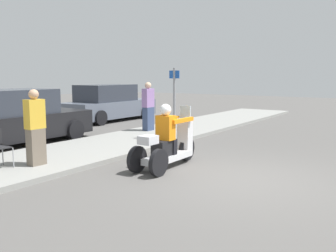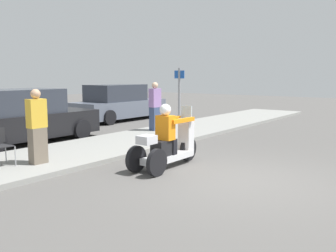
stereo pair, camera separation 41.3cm
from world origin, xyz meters
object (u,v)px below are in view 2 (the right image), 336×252
Objects in this scene: spectator_mid_group at (37,128)px; street_sign at (179,101)px; motorcycle_trike at (168,144)px; parked_car_lot_far at (23,118)px; spectator_by_tree at (155,107)px; parked_car_lot_right at (119,104)px.

spectator_mid_group is 0.76× the size of street_sign.
street_sign is (2.71, 1.60, 0.79)m from motorcycle_trike.
spectator_mid_group is 0.36× the size of parked_car_lot_far.
spectator_mid_group is 5.67m from spectator_by_tree.
spectator_by_tree is 0.79× the size of street_sign.
street_sign reaches higher than parked_car_lot_far.
spectator_by_tree reaches higher than motorcycle_trike.
parked_car_lot_right is 2.18× the size of street_sign.
motorcycle_trike is at bearing -87.99° from parked_car_lot_far.
parked_car_lot_far is at bearing -163.75° from parked_car_lot_right.
parked_car_lot_right is (5.83, 7.26, 0.25)m from motorcycle_trike.
parked_car_lot_far is 4.90m from street_sign.
spectator_mid_group is at bearing -146.98° from parked_car_lot_right.
motorcycle_trike is 0.47× the size of parked_car_lot_far.
spectator_by_tree is 4.44m from parked_car_lot_right.
parked_car_lot_right is at bearing 16.25° from parked_car_lot_far.
spectator_mid_group is at bearing 171.72° from street_sign.
motorcycle_trike is 1.30× the size of spectator_mid_group.
parked_car_lot_far is (-3.90, 2.14, -0.18)m from spectator_by_tree.
motorcycle_trike is 0.46× the size of parked_car_lot_right.
street_sign reaches higher than motorcycle_trike.
spectator_by_tree is (5.56, 1.10, 0.03)m from spectator_mid_group.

